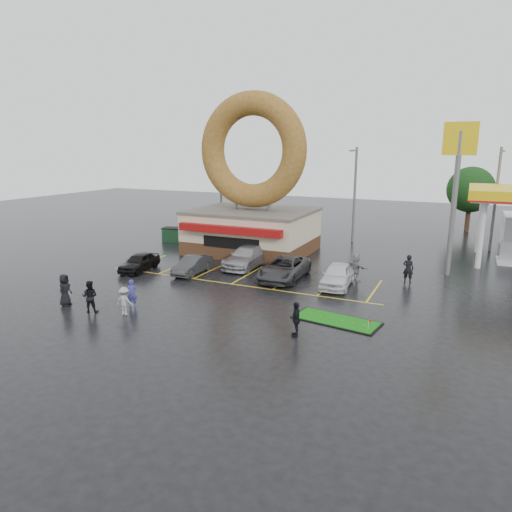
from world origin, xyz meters
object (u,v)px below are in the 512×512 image
at_px(shell_sign, 457,171).
at_px(person_blue, 132,294).
at_px(car_grey, 284,268).
at_px(car_white, 337,275).
at_px(dumpster, 173,235).
at_px(car_dgrey, 193,265).
at_px(car_black, 139,262).
at_px(donut_shop, 252,201).
at_px(car_silver, 247,257).
at_px(streetlight_mid, 354,192).
at_px(person_cameraman, 296,319).
at_px(streetlight_left, 221,188).
at_px(streetlight_right, 496,197).
at_px(putting_green, 336,320).

height_order(shell_sign, person_blue, shell_sign).
height_order(car_grey, car_white, car_white).
height_order(shell_sign, car_white, shell_sign).
bearing_deg(dumpster, car_dgrey, -61.67).
relative_size(car_black, dumpster, 2.17).
height_order(donut_shop, car_silver, donut_shop).
bearing_deg(donut_shop, streetlight_mid, 48.62).
relative_size(car_silver, car_white, 1.20).
bearing_deg(person_cameraman, streetlight_left, -163.23).
distance_m(streetlight_left, car_silver, 15.41).
relative_size(car_black, car_dgrey, 1.01).
distance_m(streetlight_left, car_white, 22.09).
height_order(streetlight_right, person_blue, streetlight_right).
height_order(car_dgrey, person_cameraman, person_cameraman).
bearing_deg(shell_sign, dumpster, 176.15).
relative_size(streetlight_mid, car_silver, 1.68).
xyz_separation_m(donut_shop, person_cameraman, (9.93, -15.95, -3.60)).
bearing_deg(dumpster, shell_sign, -17.21).
bearing_deg(person_cameraman, donut_shop, -167.81).
height_order(car_grey, person_cameraman, person_cameraman).
bearing_deg(dumpster, car_white, -36.29).
distance_m(shell_sign, person_blue, 22.88).
bearing_deg(car_silver, streetlight_left, 127.79).
bearing_deg(car_white, car_dgrey, -177.07).
xyz_separation_m(donut_shop, shell_sign, (16.00, -0.97, 2.91)).
bearing_deg(shell_sign, person_cameraman, -112.05).
bearing_deg(car_black, car_silver, 27.59).
bearing_deg(car_grey, person_blue, -123.27).
distance_m(donut_shop, shell_sign, 16.29).
bearing_deg(putting_green, dumpster, 145.35).
relative_size(shell_sign, streetlight_right, 1.18).
bearing_deg(car_white, shell_sign, 39.36).
bearing_deg(streetlight_right, car_silver, -140.83).
relative_size(donut_shop, streetlight_mid, 1.50).
height_order(shell_sign, person_cameraman, shell_sign).
xyz_separation_m(car_dgrey, person_blue, (0.84, -7.61, 0.18)).
height_order(person_cameraman, putting_green, person_cameraman).
relative_size(streetlight_right, person_cameraman, 5.20).
bearing_deg(streetlight_mid, person_blue, -106.14).
distance_m(car_silver, putting_green, 12.41).
distance_m(donut_shop, putting_green, 17.85).
height_order(car_black, car_grey, car_grey).
bearing_deg(car_silver, putting_green, -40.53).
relative_size(shell_sign, putting_green, 2.23).
xyz_separation_m(streetlight_left, car_dgrey, (6.22, -15.36, -4.14)).
bearing_deg(car_dgrey, dumpster, 130.01).
xyz_separation_m(streetlight_right, car_dgrey, (-19.78, -17.36, -4.14)).
distance_m(shell_sign, dumpster, 25.85).
xyz_separation_m(car_white, person_cameraman, (0.37, -8.85, 0.10)).
relative_size(donut_shop, car_black, 3.45).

